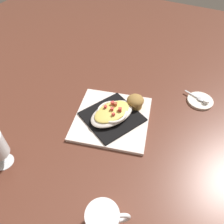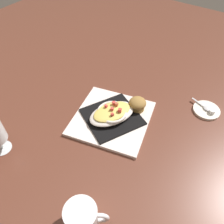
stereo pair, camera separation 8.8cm
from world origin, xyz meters
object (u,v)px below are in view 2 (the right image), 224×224
(gratin_dish, at_px, (112,113))
(spoon, at_px, (206,108))
(coffee_mug, at_px, (82,218))
(square_plate, at_px, (112,118))
(creamer_saucer, at_px, (206,110))
(creamer_cup_0, at_px, (212,112))
(muffin, at_px, (137,104))

(gratin_dish, height_order, spoon, gratin_dish)
(coffee_mug, relative_size, spoon, 1.18)
(square_plate, distance_m, creamer_saucer, 0.40)
(coffee_mug, bearing_deg, gratin_dish, -66.74)
(gratin_dish, distance_m, creamer_saucer, 0.40)
(spoon, bearing_deg, gratin_dish, 42.37)
(coffee_mug, xyz_separation_m, creamer_cup_0, (-0.16, -0.63, -0.02))
(creamer_saucer, bearing_deg, muffin, 34.93)
(square_plate, height_order, muffin, muffin)
(coffee_mug, xyz_separation_m, creamer_saucer, (-0.14, -0.63, -0.03))
(square_plate, distance_m, coffee_mug, 0.40)
(square_plate, xyz_separation_m, coffee_mug, (-0.16, 0.37, 0.03))
(square_plate, xyz_separation_m, creamer_cup_0, (-0.32, -0.26, 0.01))
(creamer_saucer, bearing_deg, gratin_dish, 41.63)
(coffee_mug, xyz_separation_m, spoon, (-0.13, -0.64, -0.02))
(gratin_dish, bearing_deg, muffin, -120.94)
(spoon, bearing_deg, creamer_saucer, 160.65)
(square_plate, relative_size, creamer_saucer, 2.65)
(square_plate, relative_size, gratin_dish, 1.32)
(gratin_dish, bearing_deg, creamer_saucer, -138.37)
(coffee_mug, distance_m, creamer_saucer, 0.65)
(muffin, xyz_separation_m, coffee_mug, (-0.10, 0.47, -0.00))
(square_plate, relative_size, spoon, 3.04)
(creamer_cup_0, bearing_deg, creamer_saucer, -19.35)
(coffee_mug, bearing_deg, spoon, -101.82)
(gratin_dish, xyz_separation_m, spoon, (-0.29, -0.27, -0.02))
(square_plate, xyz_separation_m, spoon, (-0.29, -0.27, 0.01))
(creamer_cup_0, bearing_deg, spoon, -19.35)
(square_plate, xyz_separation_m, gratin_dish, (-0.00, -0.00, 0.03))
(creamer_cup_0, bearing_deg, muffin, 31.17)
(muffin, bearing_deg, coffee_mug, 102.15)
(square_plate, bearing_deg, gratin_dish, -107.12)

